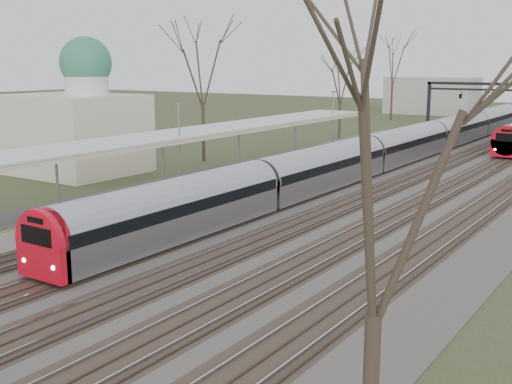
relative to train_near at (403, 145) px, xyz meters
The scene contains 7 objects.
track_bed 3.72m from the train_near, 36.50° to the right, with size 24.00×160.00×0.22m.
platform 20.64m from the train_near, 108.53° to the right, with size 3.50×69.00×1.00m, color #9E9B93.
canopy 25.06m from the train_near, 105.23° to the right, with size 4.10×50.00×3.11m.
dome_building 27.15m from the train_near, 135.25° to the right, with size 10.00×8.00×10.30m.
tree_west_far 18.30m from the train_near, 148.04° to the right, with size 5.50×5.50×11.33m.
tree_east_near 45.10m from the train_near, 69.76° to the right, with size 4.50×4.50×9.27m.
train_near is the anchor object (origin of this frame).
Camera 1 is at (17.21, 4.96, 8.41)m, focal length 45.00 mm.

